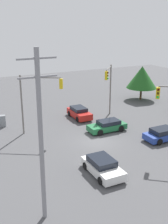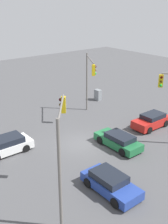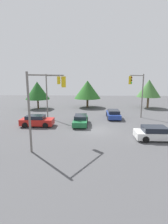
{
  "view_description": "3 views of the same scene",
  "coord_description": "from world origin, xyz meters",
  "px_view_note": "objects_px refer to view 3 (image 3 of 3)",
  "views": [
    {
      "loc": [
        13.27,
        23.35,
        11.89
      ],
      "look_at": [
        0.72,
        -1.71,
        2.78
      ],
      "focal_mm": 45.0,
      "sensor_mm": 36.0,
      "label": 1
    },
    {
      "loc": [
        -17.28,
        13.79,
        11.83
      ],
      "look_at": [
        2.15,
        -1.77,
        1.91
      ],
      "focal_mm": 45.0,
      "sensor_mm": 36.0,
      "label": 2
    },
    {
      "loc": [
        19.76,
        -0.51,
        6.11
      ],
      "look_at": [
        0.25,
        -1.39,
        2.23
      ],
      "focal_mm": 28.0,
      "sensor_mm": 36.0,
      "label": 3
    }
  ],
  "objects_px": {
    "sedan_red": "(37,121)",
    "traffic_signal_cross": "(138,88)",
    "sedan_white": "(156,133)",
    "sedan_green": "(81,120)",
    "traffic_signal_aux": "(44,96)",
    "traffic_signal_main": "(51,89)",
    "sedan_blue": "(113,114)"
  },
  "relations": [
    {
      "from": "sedan_white",
      "to": "sedan_red",
      "type": "bearing_deg",
      "value": -107.95
    },
    {
      "from": "sedan_white",
      "to": "sedan_green",
      "type": "height_order",
      "value": "sedan_white"
    },
    {
      "from": "sedan_white",
      "to": "sedan_green",
      "type": "relative_size",
      "value": 0.95
    },
    {
      "from": "sedan_white",
      "to": "sedan_red",
      "type": "distance_m",
      "value": 14.04
    },
    {
      "from": "sedan_blue",
      "to": "traffic_signal_aux",
      "type": "distance_m",
      "value": 13.92
    },
    {
      "from": "traffic_signal_aux",
      "to": "traffic_signal_cross",
      "type": "bearing_deg",
      "value": -14.77
    },
    {
      "from": "sedan_green",
      "to": "sedan_white",
      "type": "bearing_deg",
      "value": 146.5
    },
    {
      "from": "sedan_white",
      "to": "traffic_signal_aux",
      "type": "bearing_deg",
      "value": -79.41
    },
    {
      "from": "sedan_red",
      "to": "traffic_signal_main",
      "type": "distance_m",
      "value": 5.36
    },
    {
      "from": "sedan_blue",
      "to": "traffic_signal_aux",
      "type": "bearing_deg",
      "value": -123.66
    },
    {
      "from": "sedan_white",
      "to": "traffic_signal_main",
      "type": "height_order",
      "value": "traffic_signal_main"
    },
    {
      "from": "sedan_white",
      "to": "traffic_signal_aux",
      "type": "height_order",
      "value": "traffic_signal_aux"
    },
    {
      "from": "traffic_signal_main",
      "to": "traffic_signal_cross",
      "type": "relative_size",
      "value": 1.0
    },
    {
      "from": "sedan_red",
      "to": "sedan_green",
      "type": "bearing_deg",
      "value": 98.91
    },
    {
      "from": "sedan_white",
      "to": "traffic_signal_aux",
      "type": "xyz_separation_m",
      "value": [
        1.97,
        -10.51,
        3.87
      ]
    },
    {
      "from": "sedan_red",
      "to": "traffic_signal_main",
      "type": "height_order",
      "value": "traffic_signal_main"
    },
    {
      "from": "sedan_green",
      "to": "sedan_blue",
      "type": "distance_m",
      "value": 6.19
    },
    {
      "from": "sedan_red",
      "to": "traffic_signal_cross",
      "type": "relative_size",
      "value": 0.62
    },
    {
      "from": "sedan_green",
      "to": "traffic_signal_main",
      "type": "distance_m",
      "value": 6.43
    },
    {
      "from": "sedan_red",
      "to": "traffic_signal_main",
      "type": "bearing_deg",
      "value": 162.31
    },
    {
      "from": "sedan_blue",
      "to": "traffic_signal_aux",
      "type": "height_order",
      "value": "traffic_signal_aux"
    },
    {
      "from": "traffic_signal_main",
      "to": "traffic_signal_aux",
      "type": "height_order",
      "value": "traffic_signal_main"
    },
    {
      "from": "sedan_green",
      "to": "traffic_signal_aux",
      "type": "relative_size",
      "value": 0.67
    },
    {
      "from": "traffic_signal_cross",
      "to": "traffic_signal_aux",
      "type": "height_order",
      "value": "traffic_signal_cross"
    },
    {
      "from": "sedan_white",
      "to": "traffic_signal_cross",
      "type": "relative_size",
      "value": 0.63
    },
    {
      "from": "sedan_blue",
      "to": "traffic_signal_main",
      "type": "xyz_separation_m",
      "value": [
        1.21,
        -9.1,
        3.82
      ]
    },
    {
      "from": "traffic_signal_main",
      "to": "sedan_blue",
      "type": "bearing_deg",
      "value": 49.86
    },
    {
      "from": "sedan_green",
      "to": "traffic_signal_aux",
      "type": "height_order",
      "value": "traffic_signal_aux"
    },
    {
      "from": "sedan_blue",
      "to": "sedan_red",
      "type": "height_order",
      "value": "sedan_red"
    },
    {
      "from": "traffic_signal_cross",
      "to": "traffic_signal_aux",
      "type": "xyz_separation_m",
      "value": [
        10.4,
        -10.7,
        -0.04
      ]
    },
    {
      "from": "traffic_signal_cross",
      "to": "traffic_signal_aux",
      "type": "bearing_deg",
      "value": -7.52
    },
    {
      "from": "sedan_white",
      "to": "traffic_signal_cross",
      "type": "distance_m",
      "value": 9.3
    }
  ]
}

